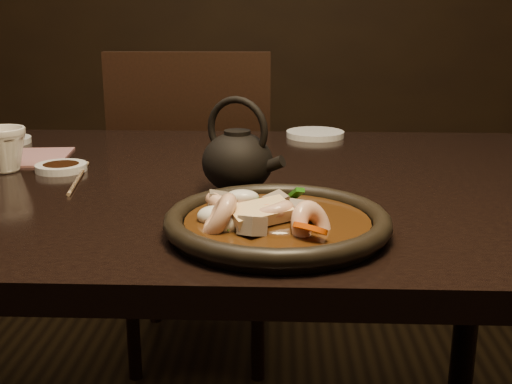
{
  "coord_description": "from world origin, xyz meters",
  "views": [
    {
      "loc": [
        0.26,
        -1.07,
        1.03
      ],
      "look_at": [
        0.23,
        -0.26,
        0.8
      ],
      "focal_mm": 45.0,
      "sensor_mm": 36.0,
      "label": 1
    }
  ],
  "objects_px": {
    "tea_cup": "(2,148)",
    "chair": "(196,201)",
    "table": "(133,219)",
    "teapot": "(238,159)",
    "plate": "(277,223)"
  },
  "relations": [
    {
      "from": "plate",
      "to": "teapot",
      "type": "relative_size",
      "value": 1.96
    },
    {
      "from": "plate",
      "to": "tea_cup",
      "type": "bearing_deg",
      "value": 147.39
    },
    {
      "from": "table",
      "to": "chair",
      "type": "height_order",
      "value": "chair"
    },
    {
      "from": "table",
      "to": "teapot",
      "type": "height_order",
      "value": "teapot"
    },
    {
      "from": "teapot",
      "to": "chair",
      "type": "bearing_deg",
      "value": 126.83
    },
    {
      "from": "table",
      "to": "plate",
      "type": "distance_m",
      "value": 0.39
    },
    {
      "from": "table",
      "to": "tea_cup",
      "type": "distance_m",
      "value": 0.27
    },
    {
      "from": "table",
      "to": "tea_cup",
      "type": "height_order",
      "value": "tea_cup"
    },
    {
      "from": "plate",
      "to": "chair",
      "type": "bearing_deg",
      "value": 103.93
    },
    {
      "from": "table",
      "to": "teapot",
      "type": "bearing_deg",
      "value": -26.08
    },
    {
      "from": "table",
      "to": "plate",
      "type": "bearing_deg",
      "value": -47.65
    },
    {
      "from": "plate",
      "to": "teapot",
      "type": "bearing_deg",
      "value": 108.69
    },
    {
      "from": "tea_cup",
      "to": "chair",
      "type": "bearing_deg",
      "value": 68.0
    },
    {
      "from": "table",
      "to": "teapot",
      "type": "xyz_separation_m",
      "value": [
        0.19,
        -0.1,
        0.13
      ]
    },
    {
      "from": "teapot",
      "to": "plate",
      "type": "bearing_deg",
      "value": -47.22
    }
  ]
}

